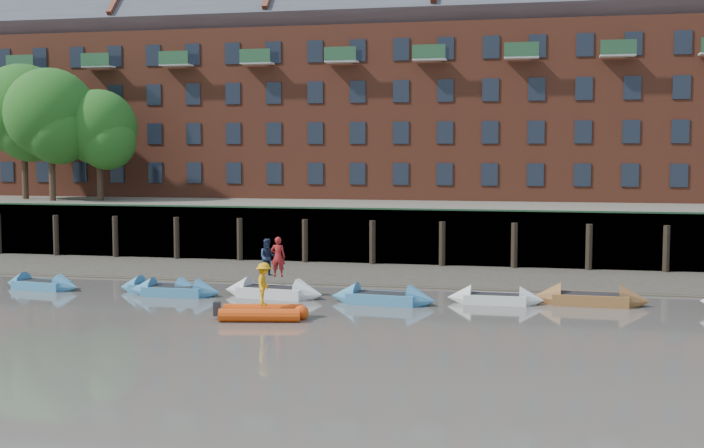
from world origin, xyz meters
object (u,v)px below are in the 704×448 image
(rowboat_0, at_px, (42,285))
(rowboat_1, at_px, (160,289))
(rib_tender, at_px, (265,313))
(rowboat_2, at_px, (175,291))
(person_rib_crew, at_px, (264,284))
(rowboat_3, at_px, (273,292))
(rowboat_4, at_px, (383,298))
(rowboat_6, at_px, (590,299))
(person_rower_a, at_px, (278,257))
(person_rower_b, at_px, (268,257))
(rowboat_5, at_px, (495,299))

(rowboat_0, bearing_deg, rowboat_1, 9.34)
(rib_tender, bearing_deg, rowboat_2, 130.80)
(rowboat_0, height_order, person_rib_crew, person_rib_crew)
(rowboat_2, height_order, rowboat_3, rowboat_3)
(rowboat_1, relative_size, rowboat_4, 0.91)
(rowboat_0, distance_m, person_rib_crew, 13.64)
(rowboat_0, height_order, rowboat_1, rowboat_1)
(rowboat_6, relative_size, person_rower_a, 2.73)
(rib_tender, distance_m, person_rower_b, 5.63)
(rowboat_4, height_order, person_rower_a, person_rower_a)
(rib_tender, bearing_deg, rowboat_4, 37.82)
(rowboat_2, xyz_separation_m, rowboat_3, (4.49, 0.51, 0.02))
(rowboat_6, bearing_deg, rowboat_1, -174.87)
(rib_tender, bearing_deg, rowboat_6, 14.54)
(rowboat_1, distance_m, person_rower_b, 5.38)
(rowboat_3, relative_size, person_rower_b, 2.89)
(rowboat_3, bearing_deg, rowboat_2, -165.94)
(rowboat_6, bearing_deg, person_rib_crew, -152.46)
(rowboat_6, bearing_deg, person_rower_b, -174.65)
(person_rower_a, bearing_deg, rowboat_0, -3.41)
(person_rib_crew, bearing_deg, rowboat_5, -65.22)
(rowboat_0, distance_m, rowboat_6, 25.31)
(rowboat_1, height_order, rowboat_2, rowboat_2)
(rowboat_6, bearing_deg, rowboat_4, -167.64)
(rowboat_5, distance_m, person_rower_b, 10.25)
(rowboat_6, bearing_deg, rowboat_0, -175.49)
(rowboat_5, bearing_deg, rowboat_4, -166.94)
(rowboat_4, bearing_deg, person_rower_b, 177.64)
(rowboat_6, xyz_separation_m, person_rower_b, (-14.11, -0.81, 1.53))
(rowboat_0, xyz_separation_m, person_rib_crew, (12.66, -4.94, 1.18))
(rowboat_0, xyz_separation_m, rowboat_3, (11.46, 0.08, 0.03))
(rowboat_1, distance_m, rowboat_3, 5.42)
(rowboat_2, xyz_separation_m, rowboat_4, (9.60, -0.07, 0.02))
(person_rower_a, bearing_deg, rib_tender, 96.95)
(rowboat_1, bearing_deg, person_rib_crew, -30.96)
(rowboat_3, distance_m, person_rib_crew, 5.28)
(rowboat_4, distance_m, person_rib_crew, 6.02)
(rowboat_3, distance_m, rowboat_5, 9.86)
(rowboat_4, xyz_separation_m, rowboat_6, (8.71, 1.58, 0.01))
(rowboat_0, distance_m, rowboat_2, 6.98)
(rowboat_4, height_order, rib_tender, rowboat_4)
(person_rib_crew, bearing_deg, rowboat_4, -49.05)
(rowboat_5, relative_size, person_rower_a, 2.30)
(rowboat_0, relative_size, person_rower_a, 2.36)
(rowboat_2, distance_m, rowboat_6, 18.38)
(rowboat_1, relative_size, rowboat_6, 0.88)
(rowboat_3, relative_size, rib_tender, 1.39)
(rowboat_0, bearing_deg, rowboat_5, 10.39)
(rowboat_0, bearing_deg, person_rib_crew, -12.40)
(rowboat_3, bearing_deg, rowboat_5, 10.38)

